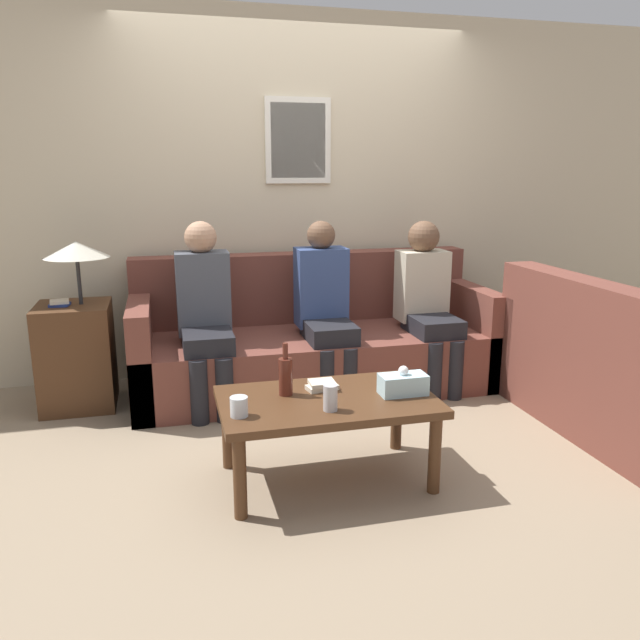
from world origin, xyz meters
The scene contains 14 objects.
ground_plane centered at (0.00, 0.00, 0.00)m, with size 16.00×16.00×0.00m, color gray.
wall_back centered at (0.00, 1.04, 1.30)m, with size 9.00×0.08×2.60m.
couch_main centered at (0.00, 0.56, 0.30)m, with size 2.47×0.93×0.91m.
couch_side centered at (1.59, -0.68, 0.31)m, with size 0.93×1.51×0.91m.
coffee_table centered at (-0.26, -0.83, 0.37)m, with size 1.04×0.62×0.43m.
side_table_with_lamp centered at (-1.56, 0.53, 0.41)m, with size 0.48×0.45×1.07m.
wine_bottle centered at (-0.45, -0.73, 0.53)m, with size 0.07×0.07×0.26m.
drinking_glass centered at (-0.70, -0.95, 0.48)m, with size 0.08×0.08×0.09m.
book_stack centered at (-0.26, -0.71, 0.45)m, with size 0.17×0.11×0.04m.
soda_can centered at (-0.29, -0.98, 0.49)m, with size 0.07×0.07×0.12m.
tissue_box centered at (0.11, -0.87, 0.48)m, with size 0.23×0.12×0.15m.
person_left centered at (-0.75, 0.37, 0.63)m, with size 0.34×0.61×1.18m.
person_middle centered at (0.04, 0.38, 0.62)m, with size 0.34×0.59×1.17m.
person_right centered at (0.77, 0.36, 0.62)m, with size 0.34×0.59×1.15m.
Camera 1 is at (-1.00, -3.57, 1.51)m, focal length 35.00 mm.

